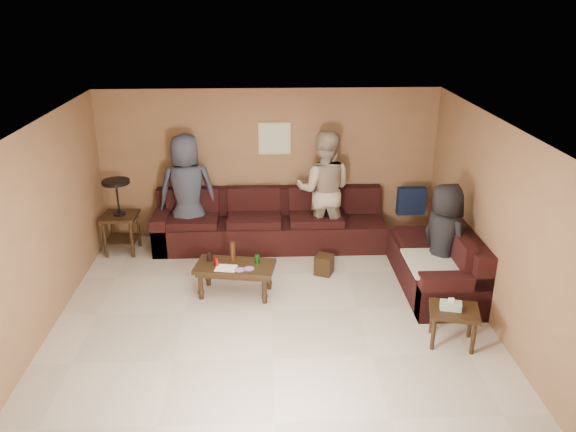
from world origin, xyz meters
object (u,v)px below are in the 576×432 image
object	(u,v)px
coffee_table	(235,269)
end_table_left	(120,215)
person_right	(443,240)
person_left	(188,192)
sectional_sofa	(322,240)
person_middle	(324,190)
side_table_right	(453,314)
waste_bin	(324,265)

from	to	relation	value
coffee_table	end_table_left	bearing A→B (deg)	142.39
person_right	person_left	bearing A→B (deg)	40.74
sectional_sofa	person_middle	bearing A→B (deg)	83.78
coffee_table	side_table_right	xyz separation A→B (m)	(2.62, -1.29, 0.02)
end_table_left	person_left	size ratio (longest dim) A/B	0.64
sectional_sofa	person_left	distance (m)	2.27
sectional_sofa	person_right	distance (m)	1.93
coffee_table	side_table_right	distance (m)	2.92
coffee_table	side_table_right	world-z (taller)	coffee_table
coffee_table	end_table_left	world-z (taller)	end_table_left
waste_bin	person_right	distance (m)	1.78
side_table_right	person_middle	distance (m)	3.17
waste_bin	coffee_table	bearing A→B (deg)	-157.09
end_table_left	person_left	xyz separation A→B (m)	(1.06, 0.17, 0.31)
end_table_left	person_right	distance (m)	4.93
end_table_left	person_right	size ratio (longest dim) A/B	0.76
sectional_sofa	person_right	xyz separation A→B (m)	(1.52, -1.10, 0.47)
end_table_left	person_middle	size ratio (longest dim) A/B	0.63
person_middle	person_right	xyz separation A→B (m)	(1.46, -1.63, -0.16)
person_middle	person_left	bearing A→B (deg)	9.53
side_table_right	person_left	world-z (taller)	person_left
end_table_left	person_left	bearing A→B (deg)	8.96
person_left	person_middle	bearing A→B (deg)	173.82
coffee_table	person_middle	size ratio (longest dim) A/B	0.60
end_table_left	side_table_right	size ratio (longest dim) A/B	1.85
end_table_left	sectional_sofa	bearing A→B (deg)	-7.14
side_table_right	person_left	xyz separation A→B (m)	(-3.42, 2.90, 0.54)
coffee_table	person_right	xyz separation A→B (m)	(2.83, -0.06, 0.41)
coffee_table	waste_bin	bearing A→B (deg)	22.91
end_table_left	waste_bin	distance (m)	3.32
end_table_left	waste_bin	size ratio (longest dim) A/B	4.14
coffee_table	person_left	bearing A→B (deg)	116.58
sectional_sofa	coffee_table	world-z (taller)	sectional_sofa
waste_bin	person_middle	xyz separation A→B (m)	(0.08, 1.03, 0.81)
side_table_right	person_left	bearing A→B (deg)	139.75
waste_bin	person_left	world-z (taller)	person_left
side_table_right	person_left	distance (m)	4.51
end_table_left	person_middle	bearing A→B (deg)	2.40
end_table_left	person_right	world-z (taller)	person_right
person_middle	person_right	bearing A→B (deg)	142.18
coffee_table	person_middle	world-z (taller)	person_middle
sectional_sofa	person_middle	size ratio (longest dim) A/B	2.43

